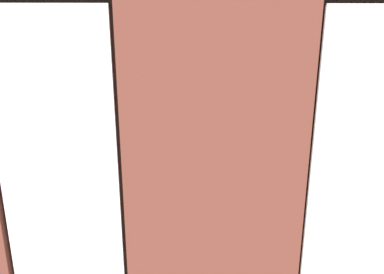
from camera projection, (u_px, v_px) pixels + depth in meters
ground_plane at (198, 199)px, 5.86m from camera, size 6.22×6.50×0.10m
brick_wall_with_windows at (215, 150)px, 2.61m from camera, size 5.62×0.30×3.43m
couch_by_window at (120, 265)px, 3.60m from camera, size 1.77×0.87×0.80m
couch_left at (351, 192)px, 5.20m from camera, size 0.87×1.79×0.80m
coffee_table at (176, 169)px, 5.94m from camera, size 1.56×0.74×0.41m
cup_ceramic at (146, 167)px, 5.80m from camera, size 0.07×0.07×0.08m
table_plant_small at (164, 156)px, 5.97m from camera, size 0.16×0.16×0.26m
remote_black at (203, 163)px, 6.06m from camera, size 0.14×0.17×0.02m
remote_silver at (184, 168)px, 5.82m from camera, size 0.18×0.09×0.02m
remote_gray at (176, 166)px, 5.92m from camera, size 0.13×0.17×0.02m
media_console at (41, 179)px, 5.88m from camera, size 1.25×0.42×0.49m
tv_flatscreen at (37, 143)px, 5.71m from camera, size 0.96×0.20×0.67m
papasan_chair at (152, 131)px, 7.86m from camera, size 1.07×1.07×0.68m
potted_plant_mid_room_small at (250, 156)px, 6.76m from camera, size 0.28×0.28×0.42m
potted_plant_near_tv at (48, 168)px, 4.70m from camera, size 1.16×1.03×1.38m
potted_plant_between_couches at (257, 242)px, 3.63m from camera, size 0.50×0.50×0.79m
potted_plant_corner_near_left at (301, 118)px, 7.86m from camera, size 0.69×0.75×1.26m
potted_plant_foreground_right at (90, 125)px, 7.74m from camera, size 0.59×0.59×0.93m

